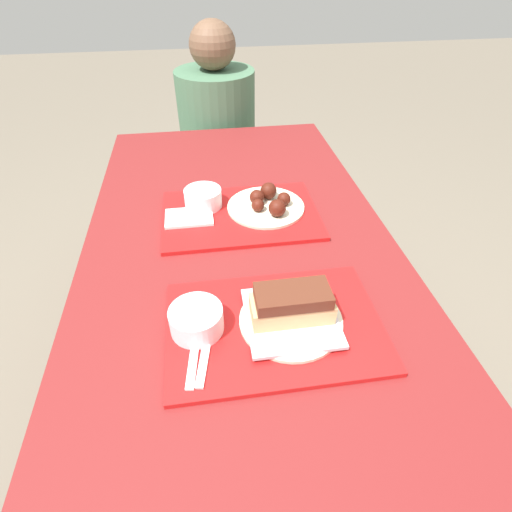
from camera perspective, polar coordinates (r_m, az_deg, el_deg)
name	(u,v)px	position (r m, az deg, el deg)	size (l,w,h in m)	color
ground_plane	(247,412)	(1.60, -1.23, -21.37)	(12.00, 12.00, 0.00)	#706656
picnic_table	(244,285)	(1.08, -1.71, -4.16)	(0.83, 1.75, 0.74)	maroon
picnic_bench_far	(219,181)	(2.13, -5.25, 10.58)	(0.79, 0.28, 0.45)	maroon
tray_near	(274,326)	(0.85, 2.65, -9.98)	(0.45, 0.31, 0.01)	red
tray_far	(241,215)	(1.17, -2.19, 5.87)	(0.45, 0.31, 0.01)	red
bowl_coleslaw_near	(196,319)	(0.83, -8.52, -8.87)	(0.11, 0.11, 0.05)	silver
brisket_sandwich_plate	(292,311)	(0.83, 5.10, -7.77)	(0.22, 0.22, 0.09)	beige
plastic_fork_near	(194,351)	(0.81, -8.79, -13.29)	(0.04, 0.17, 0.00)	white
plastic_knife_near	(206,350)	(0.81, -7.19, -13.16)	(0.05, 0.17, 0.00)	white
bowl_coleslaw_far	(203,197)	(1.20, -7.58, 8.36)	(0.11, 0.11, 0.05)	silver
wings_plate_far	(268,203)	(1.18, 1.69, 7.58)	(0.23, 0.23, 0.06)	beige
napkin_far	(189,217)	(1.16, -9.53, 5.49)	(0.14, 0.09, 0.01)	white
person_seated_across	(217,115)	(1.99, -5.62, 19.39)	(0.36, 0.36, 0.67)	#477051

